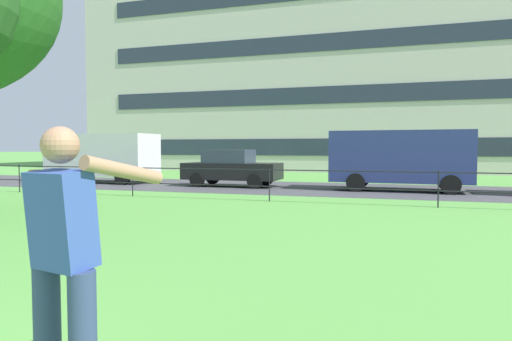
{
  "coord_description": "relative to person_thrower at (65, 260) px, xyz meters",
  "views": [
    {
      "loc": [
        3.52,
        0.07,
        1.6
      ],
      "look_at": [
        1.22,
        7.5,
        1.21
      ],
      "focal_mm": 31.03,
      "sensor_mm": 36.0,
      "label": 1
    }
  ],
  "objects": [
    {
      "name": "street_strip",
      "position": [
        -1.66,
        15.26,
        -0.93
      ],
      "size": [
        80.0,
        6.06,
        0.01
      ],
      "primitive_type": "cube",
      "color": "#424247",
      "rests_on": "ground"
    },
    {
      "name": "park_fence",
      "position": [
        -1.66,
        10.59,
        -0.26
      ],
      "size": [
        37.7,
        0.04,
        1.0
      ],
      "color": "black",
      "rests_on": "ground"
    },
    {
      "name": "person_thrower",
      "position": [
        0.0,
        0.0,
        0.0
      ],
      "size": [
        0.63,
        0.74,
        1.73
      ],
      "color": "navy",
      "rests_on": "ground"
    },
    {
      "name": "panel_van_left",
      "position": [
        -11.01,
        15.35,
        0.34
      ],
      "size": [
        5.0,
        2.11,
        2.24
      ],
      "color": "silver",
      "rests_on": "ground"
    },
    {
      "name": "car_black_far_right",
      "position": [
        -4.58,
        15.19,
        -0.16
      ],
      "size": [
        4.01,
        1.83,
        1.54
      ],
      "color": "black",
      "rests_on": "ground"
    },
    {
      "name": "panel_van_center",
      "position": [
        2.13,
        15.24,
        0.34
      ],
      "size": [
        5.05,
        2.21,
        2.24
      ],
      "color": "navy",
      "rests_on": "ground"
    },
    {
      "name": "apartment_building_background",
      "position": [
        -2.65,
        34.18,
        9.22
      ],
      "size": [
        35.62,
        16.17,
        20.3
      ],
      "color": "beige",
      "rests_on": "ground"
    }
  ]
}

